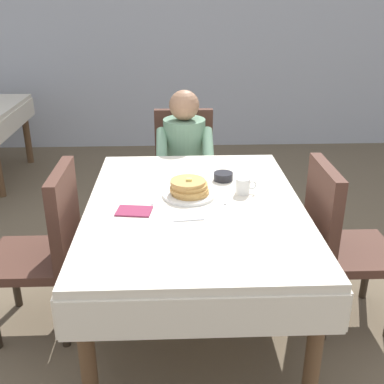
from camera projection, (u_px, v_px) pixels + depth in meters
name	position (u px, v px, depth m)	size (l,w,h in m)	color
ground_plane	(194.00, 320.00, 2.68)	(14.00, 14.00, 0.00)	brown
back_wall	(181.00, 5.00, 5.17)	(12.00, 0.16, 3.20)	#B2B7C1
dining_table_main	(195.00, 219.00, 2.43)	(1.12, 1.52, 0.74)	silver
chair_diner	(184.00, 164.00, 3.55)	(0.44, 0.45, 0.93)	#4C2D23
diner_person	(185.00, 153.00, 3.35)	(0.40, 0.43, 1.12)	gray
chair_right_side	(338.00, 236.00, 2.50)	(0.45, 0.44, 0.93)	#4C2D23
chair_left_side	(48.00, 242.00, 2.45)	(0.45, 0.44, 0.93)	#4C2D23
plate_breakfast	(189.00, 195.00, 2.47)	(0.28, 0.28, 0.02)	white
breakfast_stack	(189.00, 187.00, 2.45)	(0.21, 0.21, 0.08)	tan
cup_coffee	(243.00, 186.00, 2.49)	(0.11, 0.08, 0.08)	white
bowl_butter	(223.00, 176.00, 2.67)	(0.11, 0.11, 0.04)	black
fork_left_of_plate	(153.00, 198.00, 2.45)	(0.18, 0.01, 0.01)	silver
knife_right_of_plate	(225.00, 196.00, 2.46)	(0.20, 0.01, 0.01)	silver
spoon_near_edge	(189.00, 220.00, 2.21)	(0.15, 0.01, 0.01)	silver
napkin_folded	(134.00, 211.00, 2.29)	(0.17, 0.12, 0.01)	#8C2D4C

